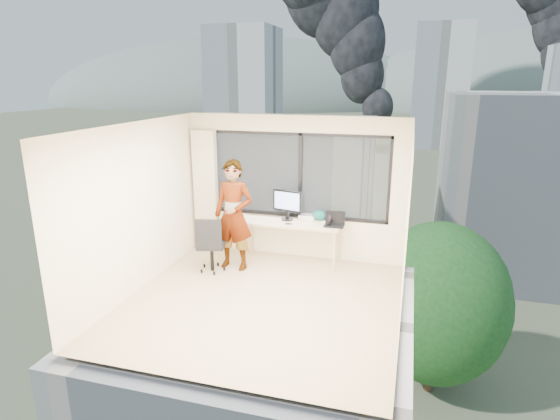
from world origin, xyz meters
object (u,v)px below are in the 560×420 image
(person, at_px, (234,215))
(monitor, at_px, (287,205))
(laptop, at_px, (334,220))
(handbag, at_px, (319,215))
(desk, at_px, (290,241))
(chair, at_px, (211,243))
(game_console, at_px, (308,217))

(person, distance_m, monitor, 1.01)
(laptop, xyz_separation_m, handbag, (-0.32, 0.26, -0.02))
(monitor, bearing_deg, desk, -38.51)
(person, bearing_deg, chair, -138.78)
(desk, distance_m, handbag, 0.71)
(person, bearing_deg, laptop, 21.47)
(desk, height_order, handbag, handbag)
(desk, distance_m, chair, 1.43)
(person, xyz_separation_m, handbag, (1.34, 0.76, -0.11))
(desk, distance_m, person, 1.17)
(desk, relative_size, person, 0.94)
(handbag, bearing_deg, person, -156.91)
(desk, relative_size, laptop, 4.93)
(desk, xyz_separation_m, laptop, (0.80, -0.05, 0.49))
(chair, relative_size, laptop, 2.76)
(person, height_order, game_console, person)
(chair, bearing_deg, handbag, 17.29)
(game_console, distance_m, laptop, 0.62)
(desk, relative_size, handbag, 7.29)
(desk, bearing_deg, laptop, -3.23)
(person, bearing_deg, desk, 37.18)
(chair, distance_m, person, 0.61)
(chair, relative_size, person, 0.53)
(game_console, bearing_deg, laptop, -20.20)
(chair, xyz_separation_m, monitor, (1.11, 0.89, 0.52))
(desk, distance_m, game_console, 0.56)
(desk, xyz_separation_m, game_console, (0.27, 0.26, 0.41))
(desk, xyz_separation_m, handbag, (0.48, 0.21, 0.47))
(person, bearing_deg, handbag, 34.08)
(person, xyz_separation_m, laptop, (1.66, 0.50, -0.10))
(monitor, relative_size, handbag, 2.24)
(person, bearing_deg, game_console, 40.21)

